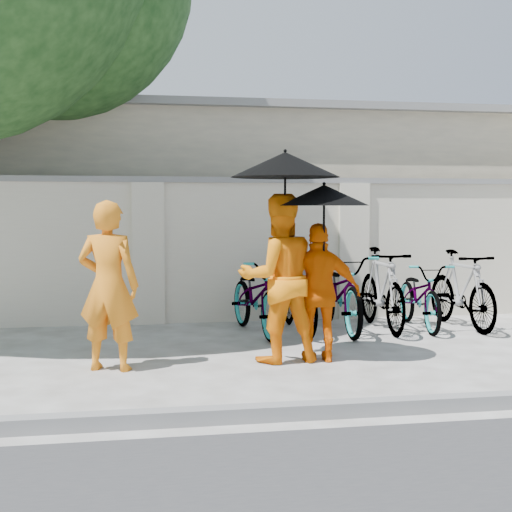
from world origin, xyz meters
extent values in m
plane|color=beige|center=(0.00, 0.00, 0.00)|extent=(80.00, 80.00, 0.00)
cube|color=slate|center=(0.00, -1.70, 0.06)|extent=(40.00, 0.16, 0.12)
cube|color=beige|center=(1.00, 3.20, 1.00)|extent=(20.00, 0.30, 2.00)
cube|color=beige|center=(2.00, 7.00, 1.60)|extent=(14.00, 6.00, 3.20)
imported|color=orange|center=(-1.47, 0.26, 0.86)|extent=(0.73, 0.59, 1.73)
imported|color=orange|center=(0.31, 0.36, 0.90)|extent=(0.93, 0.76, 1.80)
cylinder|color=black|center=(0.36, 0.28, 1.56)|extent=(0.02, 0.02, 1.08)
cone|color=black|center=(0.36, 0.28, 2.10)|extent=(1.15, 1.15, 0.26)
imported|color=#DE5602|center=(0.74, 0.28, 0.74)|extent=(0.92, 0.50, 1.49)
cylinder|color=black|center=(0.76, 0.20, 1.31)|extent=(0.02, 0.02, 0.94)
cone|color=black|center=(0.76, 0.20, 1.78)|extent=(0.95, 0.95, 0.22)
imported|color=#9A9A9C|center=(0.36, 2.03, 0.49)|extent=(0.90, 1.94, 0.98)
imported|color=#9A9A9C|center=(0.93, 2.06, 0.55)|extent=(0.54, 1.85, 1.11)
imported|color=#9A9A9C|center=(1.50, 2.01, 0.52)|extent=(0.73, 1.99, 1.04)
imported|color=#9A9A9C|center=(2.06, 2.00, 0.55)|extent=(0.59, 1.86, 1.11)
imported|color=#9A9A9C|center=(2.63, 2.04, 0.45)|extent=(0.76, 1.77, 0.90)
imported|color=#9A9A9C|center=(3.20, 1.97, 0.53)|extent=(0.59, 1.79, 1.06)
camera|label=1|loc=(-1.26, -7.04, 1.66)|focal=50.00mm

